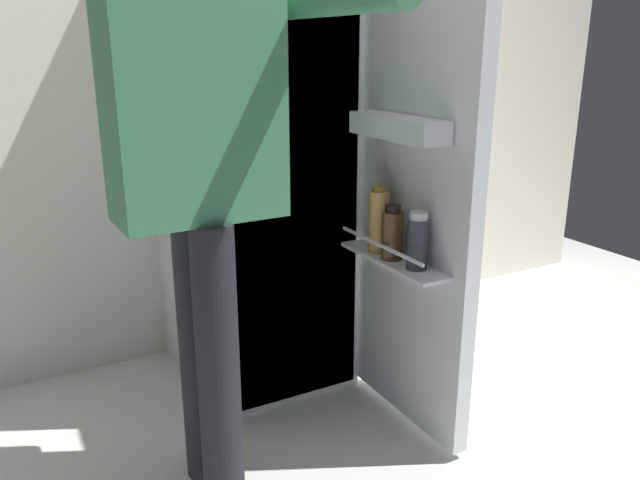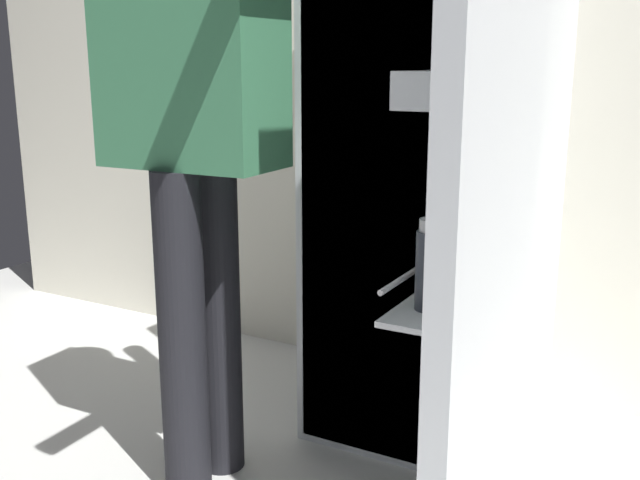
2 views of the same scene
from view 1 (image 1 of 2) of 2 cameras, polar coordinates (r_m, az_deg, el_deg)
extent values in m
plane|color=silver|center=(2.27, 0.18, -17.53)|extent=(5.32, 5.32, 0.00)
cube|color=silver|center=(2.72, -9.76, 16.46)|extent=(4.40, 0.10, 2.53)
cube|color=silver|center=(2.41, -6.40, 7.92)|extent=(0.60, 0.64, 1.81)
cube|color=white|center=(2.12, -3.12, 6.76)|extent=(0.56, 0.01, 1.77)
cube|color=white|center=(2.15, -3.69, 9.01)|extent=(0.52, 0.09, 0.01)
cube|color=silver|center=(2.04, 8.95, 6.55)|extent=(0.06, 0.58, 1.78)
cube|color=white|center=(2.07, 6.66, -1.86)|extent=(0.12, 0.47, 0.01)
cylinder|color=silver|center=(2.02, 5.51, -0.46)|extent=(0.01, 0.45, 0.01)
cube|color=white|center=(1.97, 7.10, 10.19)|extent=(0.10, 0.40, 0.07)
cylinder|color=#333842|center=(1.96, 8.90, -0.41)|extent=(0.07, 0.07, 0.16)
cylinder|color=silver|center=(1.94, 9.02, 2.18)|extent=(0.06, 0.06, 0.02)
cylinder|color=brown|center=(2.04, 6.62, 0.40)|extent=(0.07, 0.07, 0.16)
cylinder|color=black|center=(2.02, 6.71, 2.87)|extent=(0.05, 0.05, 0.02)
cylinder|color=tan|center=(2.11, 5.39, 1.67)|extent=(0.07, 0.07, 0.21)
cylinder|color=#996623|center=(2.08, 5.47, 4.71)|extent=(0.05, 0.05, 0.02)
cylinder|color=red|center=(2.10, -6.48, 10.37)|extent=(0.09, 0.09, 0.11)
cylinder|color=black|center=(1.93, -10.97, -9.77)|extent=(0.12, 0.12, 0.86)
cylinder|color=black|center=(1.80, -9.26, -11.78)|extent=(0.12, 0.12, 0.86)
cube|color=#3D7F56|center=(1.65, -11.50, 12.26)|extent=(0.44, 0.23, 0.61)
cylinder|color=#3D7F56|center=(1.86, -13.69, 11.95)|extent=(0.08, 0.08, 0.57)
camera|label=2|loc=(1.65, 55.98, 3.26)|focal=41.47mm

